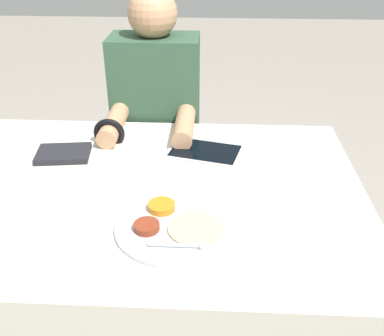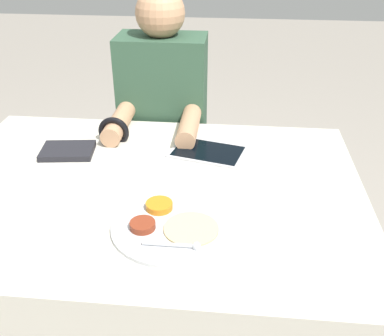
# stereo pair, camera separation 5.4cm
# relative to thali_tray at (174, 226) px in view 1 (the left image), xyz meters

# --- Properties ---
(dining_table) EXTENTS (1.29, 0.93, 0.72)m
(dining_table) POSITION_rel_thali_tray_xyz_m (-0.10, 0.19, -0.37)
(dining_table) COLOR beige
(dining_table) RESTS_ON ground_plane
(thali_tray) EXTENTS (0.31, 0.31, 0.03)m
(thali_tray) POSITION_rel_thali_tray_xyz_m (0.00, 0.00, 0.00)
(thali_tray) COLOR #B7BABF
(thali_tray) RESTS_ON dining_table
(red_notebook) EXTENTS (0.19, 0.15, 0.02)m
(red_notebook) POSITION_rel_thali_tray_xyz_m (-0.40, 0.37, 0.00)
(red_notebook) COLOR silver
(red_notebook) RESTS_ON dining_table
(tablet_device) EXTENTS (0.28, 0.22, 0.01)m
(tablet_device) POSITION_rel_thali_tray_xyz_m (0.07, 0.42, -0.00)
(tablet_device) COLOR #B7B7BC
(tablet_device) RESTS_ON dining_table
(person_diner) EXTENTS (0.36, 0.46, 1.19)m
(person_diner) POSITION_rel_thali_tray_xyz_m (-0.14, 0.77, -0.16)
(person_diner) COLOR black
(person_diner) RESTS_ON ground_plane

